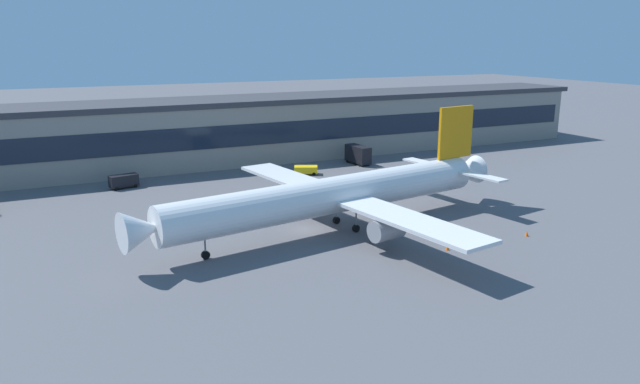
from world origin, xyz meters
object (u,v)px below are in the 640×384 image
Objects in this scene: traffic_cone_0 at (527,234)px; pushback_tractor at (306,170)px; airliner at (337,195)px; crew_van at (123,181)px; catering_truck at (358,154)px; traffic_cone_1 at (448,248)px.

pushback_tractor is at bearing 103.75° from traffic_cone_0.
traffic_cone_0 is at bearing -31.61° from airliner.
crew_van is 0.75× the size of catering_truck.
traffic_cone_1 is at bearing -91.86° from pushback_tractor.
crew_van is 72.68m from traffic_cone_0.
traffic_cone_1 is at bearing 179.02° from traffic_cone_0.
crew_van is at bearing 131.67° from traffic_cone_0.
catering_truck is 11.04× the size of traffic_cone_1.
catering_truck is 56.84m from traffic_cone_1.
pushback_tractor is (11.09, 35.61, -4.36)m from airliner.
pushback_tractor reaches higher than traffic_cone_0.
crew_van is 8.30× the size of traffic_cone_1.
crew_van is (-25.00, 39.93, -3.95)m from airliner.
pushback_tractor is 7.81× the size of traffic_cone_0.
traffic_cone_0 is 13.84m from traffic_cone_1.
crew_van is 64.11m from traffic_cone_1.
pushback_tractor is at bearing 88.14° from traffic_cone_1.
traffic_cone_0 is (48.31, -54.28, -1.11)m from crew_van.
catering_truck is at bearing 73.03° from traffic_cone_1.
catering_truck is 54.68m from traffic_cone_0.
airliner reaches higher than crew_van.
catering_truck is (26.05, 40.22, -3.12)m from airliner.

